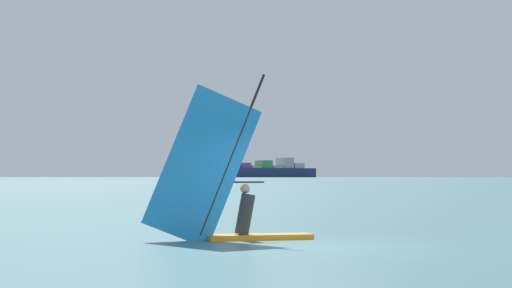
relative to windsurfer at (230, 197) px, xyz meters
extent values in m
plane|color=#386066|center=(1.79, -1.98, -0.98)|extent=(4000.00, 4000.00, 0.00)
cube|color=orange|center=(0.70, 0.13, -0.92)|extent=(2.48, 1.05, 0.12)
cylinder|color=black|center=(0.06, 0.01, 0.98)|extent=(1.54, 0.33, 3.69)
cube|color=#268CD8|center=(-0.61, -0.11, 0.69)|extent=(2.72, 0.54, 3.71)
cylinder|color=black|center=(0.01, 0.00, 0.34)|extent=(1.59, 0.32, 0.04)
cylinder|color=#2D2D33|center=(0.36, 0.06, -0.40)|extent=(0.53, 0.40, 0.97)
sphere|color=tan|center=(0.36, 0.06, 0.19)|extent=(0.22, 0.22, 0.22)
cube|color=navy|center=(50.11, 801.16, 3.60)|extent=(147.90, 62.23, 9.15)
cube|color=silver|center=(-3.49, 788.71, 17.44)|extent=(17.38, 27.44, 18.53)
cylinder|color=red|center=(-3.49, 788.71, 29.70)|extent=(4.00, 4.00, 6.00)
cube|color=#1E66AD|center=(27.71, 795.96, 13.38)|extent=(16.00, 28.81, 10.40)
cube|color=gold|center=(38.64, 798.50, 13.38)|extent=(16.00, 28.81, 10.40)
cube|color=#59388C|center=(49.57, 801.04, 10.78)|extent=(16.00, 28.81, 5.20)
cube|color=#99999E|center=(60.51, 803.58, 9.48)|extent=(16.00, 28.81, 2.60)
cube|color=#2D8C47|center=(71.44, 806.11, 12.08)|extent=(16.00, 28.81, 7.80)
cube|color=#99999E|center=(82.37, 808.65, 9.48)|extent=(16.00, 28.81, 2.60)
cube|color=#99999E|center=(93.30, 811.19, 13.38)|extent=(16.00, 28.81, 10.40)
cube|color=#99999E|center=(104.23, 813.73, 10.78)|extent=(16.00, 28.81, 5.20)
cube|color=#60665B|center=(-91.83, 1632.89, 20.33)|extent=(923.17, 561.20, 42.62)
camera|label=1|loc=(-0.86, -18.72, 0.48)|focal=57.91mm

